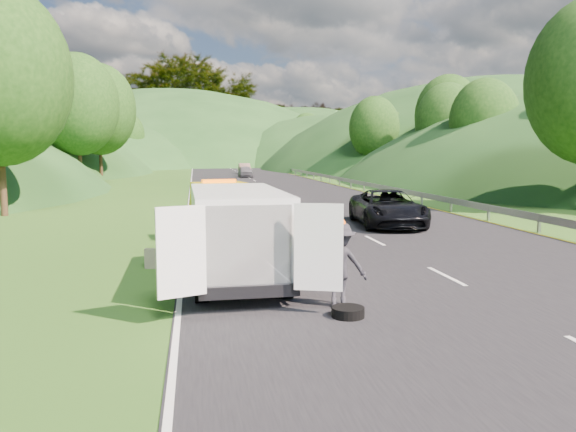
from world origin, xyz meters
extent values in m
plane|color=#38661E|center=(0.00, 0.00, 0.00)|extent=(320.00, 320.00, 0.00)
cube|color=black|center=(3.00, 40.00, 0.01)|extent=(14.00, 200.00, 0.02)
cube|color=gray|center=(10.30, 52.50, 0.00)|extent=(0.06, 140.00, 1.52)
cylinder|color=black|center=(-3.60, 5.85, 0.45)|extent=(0.45, 0.93, 0.90)
cylinder|color=black|center=(-1.92, 6.12, 0.45)|extent=(0.45, 0.93, 0.90)
cylinder|color=black|center=(-3.02, 2.31, 0.45)|extent=(0.45, 0.93, 0.90)
cylinder|color=black|center=(-1.34, 2.59, 0.45)|extent=(0.45, 0.93, 0.90)
cube|color=#DCB90B|center=(-2.63, 5.23, 1.30)|extent=(2.13, 1.72, 1.70)
cube|color=#DCB90B|center=(-2.31, 3.24, 1.07)|extent=(2.44, 3.32, 1.16)
cube|color=black|center=(-2.31, 3.24, 1.70)|extent=(2.44, 3.32, 0.09)
cube|color=black|center=(-2.81, 6.29, 0.81)|extent=(1.94, 1.35, 0.63)
cube|color=black|center=(-2.89, 6.82, 0.63)|extent=(1.88, 0.48, 0.45)
cube|color=#DCB90B|center=(-2.86, 6.60, 1.39)|extent=(1.88, 0.98, 0.98)
cube|color=orange|center=(-2.63, 5.23, 2.19)|extent=(1.27, 0.42, 0.14)
cube|color=black|center=(-2.73, 5.85, 1.61)|extent=(1.69, 0.35, 0.81)
cylinder|color=black|center=(-3.47, 0.09, 0.41)|extent=(0.33, 0.84, 0.83)
cylinder|color=black|center=(-1.61, 0.12, 0.41)|extent=(0.33, 0.84, 0.83)
cylinder|color=black|center=(-3.41, -3.44, 0.41)|extent=(0.33, 0.84, 0.83)
cylinder|color=black|center=(-1.54, -3.40, 0.41)|extent=(0.33, 0.84, 0.83)
cube|color=white|center=(-2.51, -1.76, 1.40)|extent=(2.23, 5.43, 1.92)
cube|color=white|center=(-2.56, 1.09, 0.99)|extent=(2.09, 0.97, 1.04)
cube|color=black|center=(-2.56, 0.88, 1.82)|extent=(1.93, 0.39, 0.86)
cube|color=black|center=(-2.46, -4.41, 1.40)|extent=(1.77, 0.14, 1.66)
cube|color=white|center=(-3.79, -4.90, 1.40)|extent=(0.94, 0.41, 1.76)
cube|color=white|center=(-1.10, -4.85, 1.40)|extent=(0.95, 0.38, 1.76)
cube|color=black|center=(-2.45, -4.51, 0.47)|extent=(2.08, 0.20, 0.26)
imported|color=white|center=(-2.66, 0.83, 0.00)|extent=(0.71, 0.77, 1.70)
imported|color=#D5CE72|center=(-1.61, -0.11, 0.00)|extent=(0.54, 0.56, 0.91)
imported|color=black|center=(-0.54, -4.41, 0.00)|extent=(1.17, 0.68, 1.81)
cube|color=#595943|center=(-4.78, 0.42, 0.28)|extent=(0.38, 0.25, 0.57)
cylinder|color=black|center=(-0.55, -5.11, 0.00)|extent=(0.66, 0.66, 0.20)
imported|color=black|center=(4.86, 7.89, 0.00)|extent=(3.19, 5.93, 1.58)
imported|color=#57565C|center=(2.72, 54.20, 0.00)|extent=(1.66, 4.12, 1.41)
imported|color=brown|center=(3.57, 65.05, 0.00)|extent=(1.56, 4.49, 1.48)
camera|label=1|loc=(-3.51, -15.66, 3.33)|focal=35.00mm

